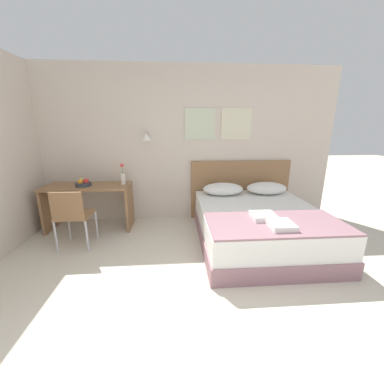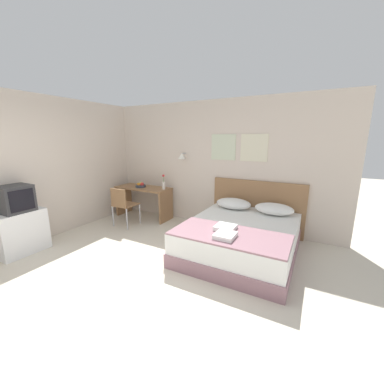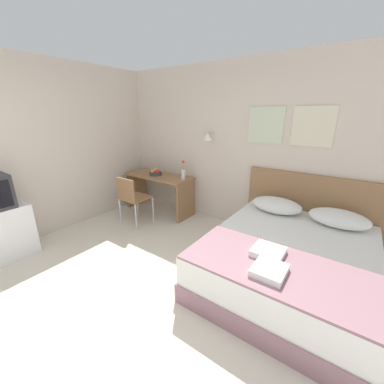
{
  "view_description": "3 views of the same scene",
  "coord_description": "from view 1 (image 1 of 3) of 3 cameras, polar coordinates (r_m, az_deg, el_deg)",
  "views": [
    {
      "loc": [
        -0.1,
        -1.31,
        1.66
      ],
      "look_at": [
        0.15,
        2.01,
        0.73
      ],
      "focal_mm": 22.0,
      "sensor_mm": 36.0,
      "label": 1
    },
    {
      "loc": [
        2.12,
        -1.77,
        1.87
      ],
      "look_at": [
        0.22,
        1.74,
        0.96
      ],
      "focal_mm": 22.0,
      "sensor_mm": 36.0,
      "label": 2
    },
    {
      "loc": [
        1.54,
        -0.7,
        1.87
      ],
      "look_at": [
        -0.44,
        2.09,
        0.72
      ],
      "focal_mm": 22.0,
      "sensor_mm": 36.0,
      "label": 3
    }
  ],
  "objects": [
    {
      "name": "ground_plane",
      "position": [
        2.12,
        -0.04,
        -36.09
      ],
      "size": [
        24.0,
        24.0,
        0.0
      ],
      "primitive_type": "plane",
      "color": "beige"
    },
    {
      "name": "wall_back",
      "position": [
        4.21,
        -2.91,
        11.1
      ],
      "size": [
        5.5,
        0.31,
        2.65
      ],
      "color": "beige",
      "rests_on": "ground_plane"
    },
    {
      "name": "bed",
      "position": [
        3.61,
        15.66,
        -7.77
      ],
      "size": [
        1.69,
        2.01,
        0.53
      ],
      "color": "gray",
      "rests_on": "ground_plane"
    },
    {
      "name": "headboard",
      "position": [
        4.46,
        11.51,
        0.63
      ],
      "size": [
        1.81,
        0.06,
        1.06
      ],
      "color": "#8E6642",
      "rests_on": "ground_plane"
    },
    {
      "name": "pillow_left",
      "position": [
        4.05,
        7.52,
        0.75
      ],
      "size": [
        0.68,
        0.45,
        0.2
      ],
      "color": "white",
      "rests_on": "bed"
    },
    {
      "name": "pillow_right",
      "position": [
        4.27,
        17.61,
        0.91
      ],
      "size": [
        0.68,
        0.45,
        0.2
      ],
      "color": "white",
      "rests_on": "bed"
    },
    {
      "name": "throw_blanket",
      "position": [
        3.01,
        19.74,
        -7.16
      ],
      "size": [
        1.64,
        0.8,
        0.02
      ],
      "color": "gray",
      "rests_on": "bed"
    },
    {
      "name": "folded_towel_near_foot",
      "position": [
        3.08,
        16.9,
        -5.59
      ],
      "size": [
        0.29,
        0.28,
        0.06
      ],
      "color": "white",
      "rests_on": "throw_blanket"
    },
    {
      "name": "folded_towel_mid_bed",
      "position": [
        2.88,
        20.79,
        -7.45
      ],
      "size": [
        0.27,
        0.29,
        0.06
      ],
      "color": "white",
      "rests_on": "throw_blanket"
    },
    {
      "name": "desk",
      "position": [
        4.22,
        -23.75,
        -1.3
      ],
      "size": [
        1.34,
        0.56,
        0.74
      ],
      "color": "#8E6642",
      "rests_on": "ground_plane"
    },
    {
      "name": "desk_chair",
      "position": [
        3.59,
        -27.08,
        -4.74
      ],
      "size": [
        0.44,
        0.44,
        0.85
      ],
      "color": "#8E6642",
      "rests_on": "ground_plane"
    },
    {
      "name": "fruit_bowl",
      "position": [
        4.14,
        -24.88,
        1.97
      ],
      "size": [
        0.24,
        0.24,
        0.12
      ],
      "color": "#333842",
      "rests_on": "desk"
    },
    {
      "name": "flower_vase",
      "position": [
        4.02,
        -16.42,
        3.59
      ],
      "size": [
        0.07,
        0.07,
        0.34
      ],
      "color": "silver",
      "rests_on": "desk"
    }
  ]
}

